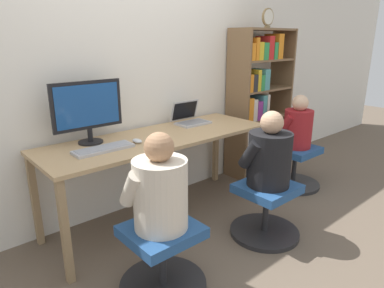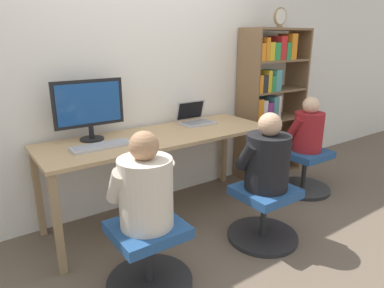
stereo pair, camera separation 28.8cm
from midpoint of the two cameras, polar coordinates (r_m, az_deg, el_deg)
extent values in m
plane|color=brown|center=(2.99, 1.35, -14.48)|extent=(14.00, 14.00, 0.00)
cube|color=white|center=(3.19, -6.63, 12.23)|extent=(10.00, 0.05, 2.60)
cube|color=tan|center=(2.94, -2.48, 1.22)|extent=(2.04, 0.68, 0.03)
cube|color=#9C7D56|center=(2.46, -18.35, -12.84)|extent=(0.05, 0.05, 0.75)
cube|color=#9C7D56|center=(3.46, 14.17, -3.56)|extent=(0.05, 0.05, 0.75)
cube|color=#9C7D56|center=(2.99, -21.82, -7.73)|extent=(0.05, 0.05, 0.75)
cube|color=#9C7D56|center=(3.85, 7.48, -1.03)|extent=(0.05, 0.05, 0.75)
cylinder|color=black|center=(2.86, -13.61, 0.78)|extent=(0.19, 0.19, 0.01)
cylinder|color=black|center=(2.85, -13.69, 1.90)|extent=(0.04, 0.04, 0.10)
cube|color=black|center=(2.80, -14.03, 6.58)|extent=(0.56, 0.02, 0.37)
cube|color=#19478C|center=(2.79, -13.94, 6.55)|extent=(0.51, 0.01, 0.32)
cube|color=#B7B7BC|center=(3.30, 3.47, 3.45)|extent=(0.32, 0.20, 0.02)
cube|color=gray|center=(3.30, 3.47, 3.65)|extent=(0.28, 0.16, 0.00)
cube|color=#B7B7BC|center=(3.38, 2.15, 5.64)|extent=(0.32, 0.06, 0.20)
cube|color=black|center=(3.37, 2.21, 5.59)|extent=(0.28, 0.05, 0.17)
cube|color=#B2B2B7|center=(2.64, -11.91, -0.39)|extent=(0.45, 0.16, 0.02)
cube|color=#97979C|center=(2.64, -11.92, -0.12)|extent=(0.41, 0.13, 0.00)
ellipsoid|color=silver|center=(2.76, -6.38, 0.75)|extent=(0.06, 0.11, 0.03)
cylinder|color=#262628|center=(2.46, -3.47, -22.05)|extent=(0.57, 0.57, 0.04)
cylinder|color=#262628|center=(2.34, -3.56, -18.46)|extent=(0.05, 0.05, 0.34)
cube|color=#234C84|center=(2.23, -3.66, -14.15)|extent=(0.44, 0.41, 0.07)
cylinder|color=#262628|center=(2.99, 14.44, -14.66)|extent=(0.57, 0.57, 0.04)
cylinder|color=#262628|center=(2.90, 14.72, -11.47)|extent=(0.05, 0.05, 0.34)
cube|color=#234C84|center=(2.81, 15.04, -7.77)|extent=(0.44, 0.41, 0.07)
cylinder|color=beige|center=(2.10, -3.80, -8.20)|extent=(0.33, 0.33, 0.44)
sphere|color=#A87A56|center=(1.99, -3.97, -0.37)|extent=(0.18, 0.18, 0.18)
cylinder|color=beige|center=(2.06, -8.54, -6.98)|extent=(0.09, 0.21, 0.26)
cylinder|color=beige|center=(2.21, -1.17, -5.11)|extent=(0.09, 0.21, 0.26)
cylinder|color=black|center=(2.71, 15.45, -2.96)|extent=(0.34, 0.34, 0.43)
sphere|color=tan|center=(2.63, 15.96, 3.11)|extent=(0.18, 0.18, 0.18)
cylinder|color=black|center=(2.61, 12.26, -2.02)|extent=(0.09, 0.20, 0.25)
cylinder|color=black|center=(2.85, 16.67, -0.76)|extent=(0.09, 0.20, 0.25)
cube|color=brown|center=(3.81, 11.23, 5.81)|extent=(0.02, 0.33, 1.68)
cube|color=brown|center=(4.42, 18.54, 6.79)|extent=(0.02, 0.33, 1.68)
cube|color=brown|center=(4.33, 14.30, -4.44)|extent=(0.78, 0.32, 0.02)
cube|color=brown|center=(4.22, 14.63, -0.26)|extent=(0.78, 0.32, 0.02)
cube|color=brown|center=(4.14, 14.97, 4.11)|extent=(0.78, 0.32, 0.02)
cube|color=brown|center=(4.08, 15.33, 8.63)|extent=(0.78, 0.32, 0.02)
cube|color=brown|center=(4.05, 15.71, 13.25)|extent=(0.78, 0.32, 0.02)
cube|color=brown|center=(4.04, 16.11, 17.92)|extent=(0.78, 0.32, 0.02)
cube|color=#262628|center=(4.00, 11.95, -3.83)|extent=(0.09, 0.20, 0.27)
cube|color=#262628|center=(4.08, 12.70, -4.11)|extent=(0.07, 0.21, 0.18)
cube|color=red|center=(4.13, 13.38, -3.21)|extent=(0.08, 0.24, 0.27)
cube|color=gold|center=(4.20, 13.79, -2.98)|extent=(0.04, 0.28, 0.27)
cube|color=gold|center=(4.24, 14.46, -3.34)|extent=(0.06, 0.24, 0.20)
cube|color=teal|center=(4.27, 15.11, -3.13)|extent=(0.04, 0.21, 0.21)
cube|color=#8C338C|center=(4.32, 15.53, -2.48)|extent=(0.09, 0.25, 0.27)
cube|color=silver|center=(4.39, 16.27, -2.61)|extent=(0.07, 0.24, 0.22)
cube|color=silver|center=(3.91, 12.15, 0.57)|extent=(0.09, 0.22, 0.24)
cube|color=#1E4C9E|center=(3.98, 12.86, 0.79)|extent=(0.08, 0.24, 0.24)
cube|color=#2D8C47|center=(4.03, 13.79, 1.03)|extent=(0.08, 0.22, 0.25)
cube|color=red|center=(4.10, 14.47, 1.29)|extent=(0.09, 0.25, 0.26)
cube|color=orange|center=(3.84, 12.16, 5.51)|extent=(0.08, 0.26, 0.26)
cube|color=silver|center=(3.89, 12.93, 5.46)|extent=(0.06, 0.26, 0.24)
cube|color=#8C338C|center=(3.96, 13.65, 5.37)|extent=(0.08, 0.27, 0.21)
cube|color=teal|center=(4.01, 14.50, 5.88)|extent=(0.07, 0.26, 0.27)
cube|color=silver|center=(4.04, 15.49, 5.91)|extent=(0.04, 0.19, 0.27)
cube|color=orange|center=(3.78, 12.27, 9.84)|extent=(0.05, 0.27, 0.19)
cube|color=#262628|center=(3.83, 13.01, 9.83)|extent=(0.07, 0.25, 0.18)
cube|color=gold|center=(3.86, 13.79, 10.19)|extent=(0.05, 0.24, 0.23)
cube|color=#2D8C47|center=(3.90, 14.52, 9.77)|extent=(0.06, 0.21, 0.17)
cube|color=teal|center=(3.96, 15.20, 10.24)|extent=(0.09, 0.22, 0.23)
cube|color=orange|center=(3.76, 12.68, 14.74)|extent=(0.06, 0.26, 0.18)
cube|color=orange|center=(3.78, 13.77, 15.10)|extent=(0.05, 0.19, 0.23)
cube|color=gold|center=(3.83, 14.35, 14.74)|extent=(0.07, 0.20, 0.19)
cube|color=#2D8C47|center=(3.92, 14.78, 14.71)|extent=(0.08, 0.27, 0.18)
cube|color=red|center=(3.97, 16.08, 15.12)|extent=(0.09, 0.20, 0.25)
cube|color=#2D8C47|center=(4.04, 16.62, 14.64)|extent=(0.06, 0.24, 0.18)
cube|color=orange|center=(4.10, 17.59, 15.22)|extent=(0.09, 0.21, 0.27)
cube|color=olive|center=(3.91, 16.54, 18.26)|extent=(0.06, 0.03, 0.02)
cylinder|color=olive|center=(3.91, 16.67, 19.71)|extent=(0.18, 0.02, 0.18)
cylinder|color=silver|center=(3.90, 16.81, 19.70)|extent=(0.15, 0.00, 0.15)
cylinder|color=#262628|center=(3.96, 19.94, -6.98)|extent=(0.57, 0.57, 0.04)
cylinder|color=#262628|center=(3.89, 20.22, -4.43)|extent=(0.05, 0.05, 0.34)
cube|color=#234C84|center=(3.82, 20.54, -1.55)|extent=(0.44, 0.41, 0.07)
cylinder|color=maroon|center=(3.76, 20.92, 1.88)|extent=(0.30, 0.30, 0.40)
sphere|color=beige|center=(3.70, 21.37, 6.04)|extent=(0.17, 0.17, 0.17)
cylinder|color=maroon|center=(3.66, 19.02, 2.66)|extent=(0.08, 0.19, 0.23)
cylinder|color=maroon|center=(3.89, 21.49, 3.21)|extent=(0.08, 0.19, 0.23)
camera|label=1|loc=(0.14, -87.15, 0.88)|focal=32.00mm
camera|label=2|loc=(0.14, 92.85, -0.88)|focal=32.00mm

